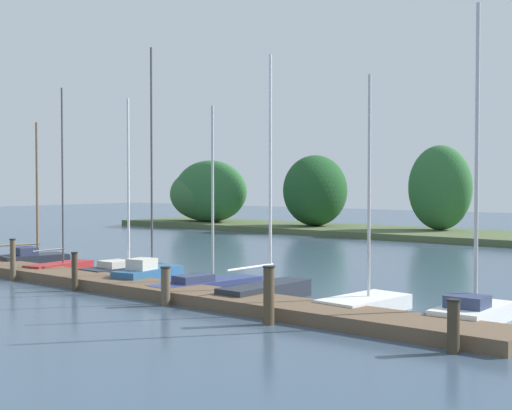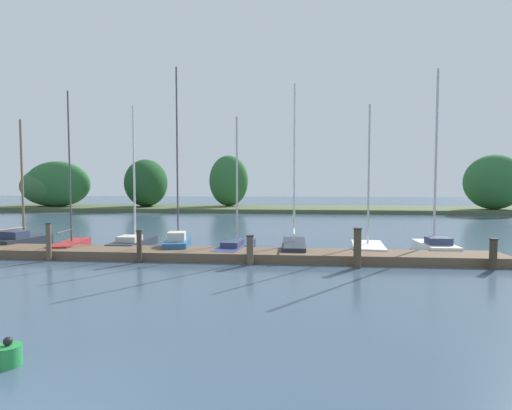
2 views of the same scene
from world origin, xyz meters
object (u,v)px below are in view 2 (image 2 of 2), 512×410
at_px(mooring_piling_4, 357,248).
at_px(sailboat_3, 178,242).
at_px(sailboat_4, 236,246).
at_px(sailboat_7, 435,244).
at_px(mooring_piling_5, 493,254).
at_px(sailboat_1, 71,244).
at_px(sailboat_6, 368,247).
at_px(mooring_piling_2, 139,246).
at_px(sailboat_5, 294,245).
at_px(mooring_piling_3, 250,250).
at_px(channel_buoy_0, 8,355).
at_px(sailboat_0, 22,239).
at_px(sailboat_2, 134,241).
at_px(mooring_piling_1, 49,242).

bearing_deg(mooring_piling_4, sailboat_3, 160.02).
bearing_deg(sailboat_4, sailboat_7, -80.25).
bearing_deg(mooring_piling_5, sailboat_1, 171.99).
height_order(sailboat_6, mooring_piling_2, sailboat_6).
bearing_deg(sailboat_7, sailboat_5, 93.76).
xyz_separation_m(sailboat_5, mooring_piling_3, (-1.67, -2.68, 0.21)).
bearing_deg(mooring_piling_4, mooring_piling_2, 178.71).
bearing_deg(channel_buoy_0, sailboat_7, 47.51).
height_order(sailboat_0, sailboat_2, sailboat_2).
xyz_separation_m(sailboat_6, mooring_piling_2, (-9.33, -3.00, 0.36)).
bearing_deg(mooring_piling_4, sailboat_1, 168.34).
height_order(sailboat_2, sailboat_7, sailboat_7).
bearing_deg(sailboat_1, sailboat_3, -96.08).
relative_size(sailboat_0, mooring_piling_5, 5.37).
height_order(sailboat_2, mooring_piling_1, sailboat_2).
height_order(sailboat_0, mooring_piling_3, sailboat_0).
height_order(sailboat_0, sailboat_5, sailboat_5).
xyz_separation_m(sailboat_3, mooring_piling_5, (12.44, -2.61, 0.15)).
bearing_deg(sailboat_0, sailboat_4, -78.52).
bearing_deg(sailboat_7, mooring_piling_1, 99.96).
xyz_separation_m(sailboat_3, mooring_piling_2, (-0.80, -2.57, 0.22)).
height_order(sailboat_0, mooring_piling_4, sailboat_0).
height_order(mooring_piling_3, channel_buoy_0, mooring_piling_3).
relative_size(sailboat_0, sailboat_4, 1.01).
xyz_separation_m(sailboat_0, sailboat_4, (10.47, -0.24, -0.11)).
distance_m(sailboat_5, mooring_piling_4, 3.73).
xyz_separation_m(mooring_piling_1, mooring_piling_5, (16.99, -0.05, -0.20)).
xyz_separation_m(sailboat_2, sailboat_5, (7.69, -0.82, 0.04)).
height_order(mooring_piling_2, mooring_piling_5, mooring_piling_2).
height_order(sailboat_6, mooring_piling_1, sailboat_6).
xyz_separation_m(sailboat_6, mooring_piling_1, (-13.08, -2.99, 0.48)).
distance_m(sailboat_6, sailboat_7, 2.98).
xyz_separation_m(sailboat_0, mooring_piling_3, (11.42, -3.02, 0.18)).
distance_m(sailboat_3, sailboat_6, 8.54).
distance_m(sailboat_7, mooring_piling_4, 5.22).
bearing_deg(sailboat_6, sailboat_4, 97.65).
xyz_separation_m(sailboat_6, mooring_piling_3, (-4.95, -3.00, 0.28)).
distance_m(sailboat_6, channel_buoy_0, 14.48).
relative_size(sailboat_2, sailboat_6, 1.03).
relative_size(sailboat_5, channel_buoy_0, 14.65).
height_order(sailboat_7, mooring_piling_3, sailboat_7).
bearing_deg(sailboat_5, sailboat_0, 88.72).
height_order(mooring_piling_2, mooring_piling_3, mooring_piling_2).
distance_m(sailboat_7, mooring_piling_3, 8.56).
distance_m(sailboat_5, sailboat_6, 3.29).
distance_m(sailboat_3, mooring_piling_4, 8.08).
relative_size(sailboat_5, mooring_piling_3, 6.55).
relative_size(sailboat_3, mooring_piling_1, 5.40).
xyz_separation_m(sailboat_0, mooring_piling_5, (20.27, -3.07, 0.19)).
height_order(sailboat_4, sailboat_5, sailboat_5).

